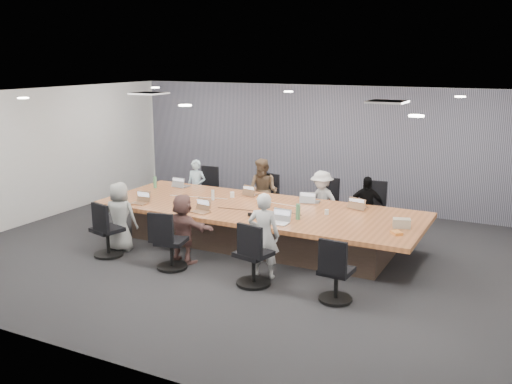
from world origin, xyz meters
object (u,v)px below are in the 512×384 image
at_px(laptop_6, 278,223).
at_px(canvas_bag, 402,223).
at_px(chair_6, 254,259).
at_px(chair_0, 205,194).
at_px(chair_3, 370,212).
at_px(chair_4, 108,234).
at_px(conference_table, 258,225).
at_px(chair_1, 270,203).
at_px(stapler, 253,215).
at_px(chair_2, 327,208).
at_px(snack_packet, 397,233).
at_px(person_5, 183,228).
at_px(person_1, 263,192).
at_px(person_0, 196,187).
at_px(bottle_green_right, 298,212).
at_px(laptop_4, 139,203).
at_px(person_3, 366,207).
at_px(person_6, 264,236).
at_px(laptop_2, 312,202).
at_px(laptop_3, 358,207).
at_px(person_2, 322,202).
at_px(laptop_1, 251,194).
at_px(person_4, 120,217).
at_px(laptop_0, 182,186).
at_px(bottle_clear, 213,195).
at_px(chair_7, 336,276).
at_px(mug_brown, 147,195).
at_px(bottle_green_left, 155,182).
at_px(chair_5, 172,246).
at_px(laptop_5, 200,212).

relative_size(laptop_6, canvas_bag, 1.17).
bearing_deg(chair_6, chair_0, 143.50).
xyz_separation_m(chair_3, chair_4, (-3.75, -3.40, -0.02)).
bearing_deg(chair_0, conference_table, 139.80).
distance_m(chair_1, stapler, 2.46).
height_order(chair_2, snack_packet, chair_2).
height_order(person_5, canvas_bag, person_5).
relative_size(chair_3, person_1, 0.62).
distance_m(conference_table, chair_3, 2.36).
height_order(person_5, stapler, person_5).
distance_m(person_0, bottle_green_right, 3.64).
relative_size(laptop_4, stapler, 1.69).
bearing_deg(person_3, person_6, -122.21).
height_order(laptop_2, laptop_6, same).
relative_size(chair_2, laptop_3, 2.45).
bearing_deg(canvas_bag, chair_6, -139.22).
height_order(conference_table, person_2, person_2).
bearing_deg(laptop_1, person_4, 66.08).
bearing_deg(chair_6, chair_3, 87.91).
bearing_deg(laptop_1, laptop_0, 11.75).
xyz_separation_m(laptop_1, laptop_2, (1.30, 0.00, 0.00)).
xyz_separation_m(chair_1, stapler, (0.76, -2.30, 0.40)).
height_order(laptop_1, bottle_clear, bottle_clear).
distance_m(chair_2, stapler, 2.39).
height_order(chair_7, laptop_0, chair_7).
height_order(chair_1, mug_brown, mug_brown).
relative_size(chair_4, person_4, 0.64).
xyz_separation_m(chair_6, person_5, (-1.52, 0.35, 0.18)).
xyz_separation_m(laptop_3, stapler, (-1.44, -1.40, 0.02)).
bearing_deg(bottle_green_left, chair_5, -48.23).
bearing_deg(laptop_5, person_4, -149.06).
relative_size(person_3, laptop_6, 3.79).
height_order(chair_5, bottle_clear, bottle_clear).
height_order(chair_2, person_3, person_3).
bearing_deg(chair_4, laptop_2, 56.32).
xyz_separation_m(chair_4, bottle_green_left, (-0.54, 2.12, 0.46)).
bearing_deg(person_3, laptop_0, 173.61).
height_order(person_5, bottle_clear, person_5).
distance_m(chair_2, laptop_2, 0.96).
bearing_deg(stapler, person_5, -147.23).
height_order(person_3, stapler, person_3).
bearing_deg(person_4, person_3, -158.98).
distance_m(chair_1, person_4, 3.43).
distance_m(laptop_2, laptop_6, 1.60).
height_order(person_0, person_2, person_2).
distance_m(person_4, stapler, 2.43).
distance_m(chair_1, person_6, 3.35).
bearing_deg(chair_3, laptop_5, 41.72).
relative_size(person_5, canvas_bag, 4.34).
bearing_deg(laptop_5, snack_packet, 14.43).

